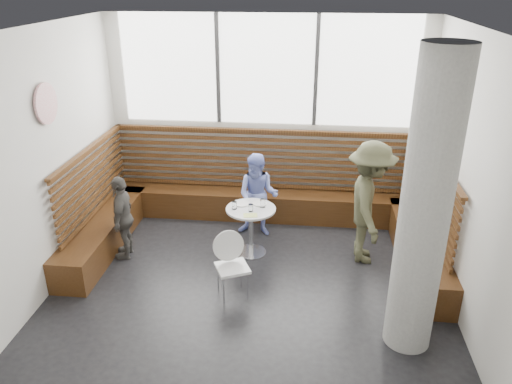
# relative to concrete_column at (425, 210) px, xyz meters

# --- Properties ---
(room) EXTENTS (5.00, 5.00, 3.20)m
(room) POSITION_rel_concrete_column_xyz_m (-1.85, 0.60, 0.00)
(room) COLOR silver
(room) RESTS_ON ground
(booth) EXTENTS (5.00, 2.50, 1.44)m
(booth) POSITION_rel_concrete_column_xyz_m (-1.85, 2.37, -1.19)
(booth) COLOR #3B220E
(booth) RESTS_ON ground
(concrete_column) EXTENTS (0.50, 0.50, 3.20)m
(concrete_column) POSITION_rel_concrete_column_xyz_m (0.00, 0.00, 0.00)
(concrete_column) COLOR gray
(concrete_column) RESTS_ON ground
(wall_art) EXTENTS (0.03, 0.50, 0.50)m
(wall_art) POSITION_rel_concrete_column_xyz_m (-4.31, 1.00, 0.70)
(wall_art) COLOR white
(wall_art) RESTS_ON room
(cafe_table) EXTENTS (0.70, 0.70, 0.72)m
(cafe_table) POSITION_rel_concrete_column_xyz_m (-1.93, 1.67, -1.08)
(cafe_table) COLOR silver
(cafe_table) RESTS_ON ground
(cafe_chair) EXTENTS (0.40, 0.39, 0.83)m
(cafe_chair) POSITION_rel_concrete_column_xyz_m (-2.03, 0.67, -1.12)
(cafe_chair) COLOR white
(cafe_chair) RESTS_ON ground
(adult_man) EXTENTS (0.64, 1.12, 1.73)m
(adult_man) POSITION_rel_concrete_column_xyz_m (-0.31, 1.70, -0.73)
(adult_man) COLOR #484931
(adult_man) RESTS_ON ground
(child_back) EXTENTS (0.69, 0.57, 1.30)m
(child_back) POSITION_rel_concrete_column_xyz_m (-1.89, 2.27, -0.95)
(child_back) COLOR #8797EA
(child_back) RESTS_ON ground
(child_left) EXTENTS (0.38, 0.74, 1.22)m
(child_left) POSITION_rel_concrete_column_xyz_m (-3.70, 1.42, -0.99)
(child_left) COLOR #514E49
(child_left) RESTS_ON ground
(plate_near) EXTENTS (0.22, 0.22, 0.02)m
(plate_near) POSITION_rel_concrete_column_xyz_m (-2.08, 1.78, -0.87)
(plate_near) COLOR white
(plate_near) RESTS_ON cafe_table
(plate_far) EXTENTS (0.20, 0.20, 0.01)m
(plate_far) POSITION_rel_concrete_column_xyz_m (-1.82, 1.82, -0.87)
(plate_far) COLOR white
(plate_far) RESTS_ON cafe_table
(glass_left) EXTENTS (0.07, 0.07, 0.11)m
(glass_left) POSITION_rel_concrete_column_xyz_m (-2.16, 1.62, -0.82)
(glass_left) COLOR white
(glass_left) RESTS_ON cafe_table
(glass_mid) EXTENTS (0.07, 0.07, 0.10)m
(glass_mid) POSITION_rel_concrete_column_xyz_m (-1.92, 1.57, -0.83)
(glass_mid) COLOR white
(glass_mid) RESTS_ON cafe_table
(glass_right) EXTENTS (0.08, 0.08, 0.12)m
(glass_right) POSITION_rel_concrete_column_xyz_m (-1.77, 1.73, -0.82)
(glass_right) COLOR white
(glass_right) RESTS_ON cafe_table
(menu_card) EXTENTS (0.21, 0.16, 0.00)m
(menu_card) POSITION_rel_concrete_column_xyz_m (-1.91, 1.44, -0.88)
(menu_card) COLOR #A5C64C
(menu_card) RESTS_ON cafe_table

